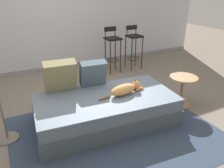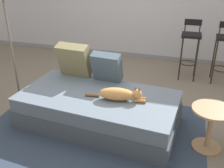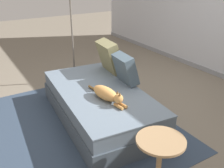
{
  "view_description": "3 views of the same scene",
  "coord_description": "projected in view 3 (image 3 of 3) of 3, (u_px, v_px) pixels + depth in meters",
  "views": [
    {
      "loc": [
        -1.16,
        -2.86,
        1.82
      ],
      "look_at": [
        0.15,
        -0.3,
        0.54
      ],
      "focal_mm": 35.0,
      "sensor_mm": 36.0,
      "label": 1
    },
    {
      "loc": [
        0.97,
        -3.08,
        1.94
      ],
      "look_at": [
        0.15,
        -0.3,
        0.54
      ],
      "focal_mm": 42.0,
      "sensor_mm": 36.0,
      "label": 2
    },
    {
      "loc": [
        2.71,
        -1.85,
        1.88
      ],
      "look_at": [
        0.15,
        -0.3,
        0.54
      ],
      "focal_mm": 42.0,
      "sensor_mm": 36.0,
      "label": 3
    }
  ],
  "objects": [
    {
      "name": "cat",
      "position": [
        107.0,
        94.0,
        3.13
      ],
      "size": [
        0.75,
        0.23,
        0.19
      ],
      "color": "tan",
      "rests_on": "couch"
    },
    {
      "name": "side_table",
      "position": [
        159.0,
        156.0,
        2.35
      ],
      "size": [
        0.44,
        0.44,
        0.51
      ],
      "color": "tan",
      "rests_on": "ground"
    },
    {
      "name": "throw_pillow_middle",
      "position": [
        125.0,
        69.0,
        3.52
      ],
      "size": [
        0.41,
        0.28,
        0.41
      ],
      "color": "#4C6070",
      "rests_on": "couch"
    },
    {
      "name": "throw_pillow_corner",
      "position": [
        110.0,
        56.0,
        3.91
      ],
      "size": [
        0.47,
        0.32,
        0.48
      ],
      "color": "#847F56",
      "rests_on": "couch"
    },
    {
      "name": "couch",
      "position": [
        100.0,
        104.0,
        3.49
      ],
      "size": [
        2.04,
        1.18,
        0.42
      ],
      "color": "#44505B",
      "rests_on": "ground"
    },
    {
      "name": "area_rug",
      "position": [
        80.0,
        124.0,
        3.43
      ],
      "size": [
        2.66,
        2.12,
        0.01
      ],
      "primitive_type": "cube",
      "color": "#334256",
      "rests_on": "ground"
    },
    {
      "name": "wall_baseboard_trim",
      "position": [
        224.0,
        77.0,
        4.78
      ],
      "size": [
        8.0,
        0.02,
        0.09
      ],
      "primitive_type": "cube",
      "color": "gray",
      "rests_on": "ground"
    },
    {
      "name": "ground_plane",
      "position": [
        124.0,
        110.0,
        3.76
      ],
      "size": [
        16.0,
        16.0,
        0.0
      ],
      "primitive_type": "plane",
      "color": "slate",
      "rests_on": "ground"
    }
  ]
}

